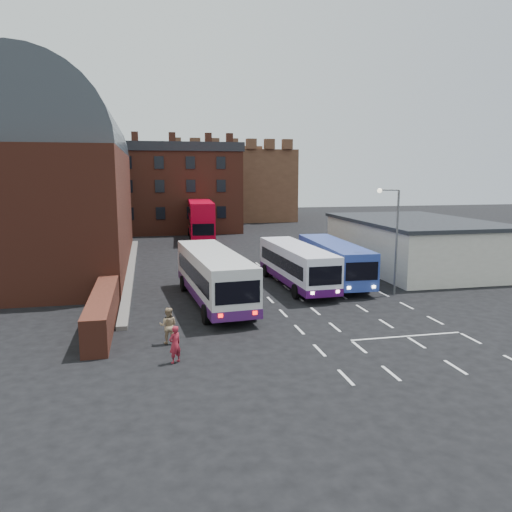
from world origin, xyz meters
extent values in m
plane|color=black|center=(0.00, 0.00, 0.00)|extent=(180.00, 180.00, 0.00)
cube|color=#602B1E|center=(-15.50, 21.00, 5.00)|extent=(12.00, 28.00, 10.00)
cylinder|color=#1E2328|center=(-15.50, 21.00, 10.00)|extent=(12.00, 26.00, 12.00)
cube|color=#602B1E|center=(-10.20, 2.00, 0.90)|extent=(1.20, 10.00, 1.80)
cube|color=beige|center=(15.00, 14.00, 2.00)|extent=(10.00, 16.00, 4.00)
cube|color=#282B30|center=(15.00, 14.00, 4.10)|extent=(10.40, 16.40, 0.30)
cube|color=brown|center=(-6.00, 46.00, 5.50)|extent=(22.00, 10.00, 11.00)
cube|color=brown|center=(6.00, 66.00, 6.00)|extent=(22.00, 22.00, 12.00)
cube|color=silver|center=(-3.71, 5.65, 1.91)|extent=(3.69, 12.22, 2.74)
cube|color=black|center=(-3.71, 5.65, 2.08)|extent=(3.65, 11.03, 0.98)
cylinder|color=black|center=(-5.38, 9.36, 0.55)|extent=(0.39, 1.12, 1.09)
cylinder|color=black|center=(-4.73, 1.29, 0.55)|extent=(0.39, 1.12, 1.09)
cylinder|color=black|center=(-2.65, 9.58, 0.55)|extent=(0.39, 1.12, 1.09)
cylinder|color=black|center=(-2.00, 1.51, 0.55)|extent=(0.39, 1.12, 1.09)
cube|color=white|center=(2.81, 9.07, 1.74)|extent=(2.93, 11.04, 2.49)
cube|color=black|center=(2.81, 9.07, 1.89)|extent=(2.94, 9.84, 0.90)
cylinder|color=black|center=(4.19, 5.64, 0.50)|extent=(0.32, 1.01, 1.00)
cylinder|color=black|center=(3.89, 13.00, 0.50)|extent=(0.32, 1.01, 1.00)
cylinder|color=black|center=(1.70, 5.54, 0.50)|extent=(0.32, 1.01, 1.00)
cylinder|color=black|center=(1.41, 12.90, 0.50)|extent=(0.32, 1.01, 1.00)
cube|color=#293F99|center=(6.00, 9.88, 1.76)|extent=(2.90, 11.13, 2.51)
cube|color=black|center=(6.00, 9.88, 1.91)|extent=(2.92, 9.93, 0.90)
cylinder|color=black|center=(7.13, 6.33, 0.50)|extent=(0.32, 1.01, 1.00)
cylinder|color=black|center=(7.39, 13.75, 0.50)|extent=(0.32, 1.01, 1.00)
cylinder|color=black|center=(4.62, 6.42, 0.50)|extent=(0.32, 1.01, 1.00)
cylinder|color=black|center=(4.89, 13.84, 0.50)|extent=(0.32, 1.01, 1.00)
cube|color=#C4001D|center=(-1.30, 35.99, 2.68)|extent=(3.44, 12.15, 4.26)
cube|color=black|center=(-1.30, 35.99, 2.08)|extent=(3.43, 10.96, 0.98)
cylinder|color=black|center=(-0.16, 32.09, 0.55)|extent=(0.37, 1.11, 1.09)
cylinder|color=black|center=(0.32, 40.16, 0.55)|extent=(0.37, 1.11, 1.09)
cylinder|color=black|center=(-2.89, 32.25, 0.55)|extent=(0.37, 1.11, 1.09)
cylinder|color=black|center=(-2.41, 40.32, 0.55)|extent=(0.37, 1.11, 1.09)
cylinder|color=#5A5B5D|center=(8.60, 5.17, 3.54)|extent=(0.14, 0.14, 7.09)
cylinder|color=#5A5B5D|center=(8.04, 5.44, 7.09)|extent=(1.16, 0.60, 0.09)
sphere|color=#FFF2CC|center=(7.48, 5.70, 7.04)|extent=(0.32, 0.32, 0.32)
imported|color=maroon|center=(-6.69, -4.10, 0.84)|extent=(0.73, 0.68, 1.67)
imported|color=tan|center=(-6.86, -1.49, 0.90)|extent=(1.00, 0.85, 1.80)
camera|label=1|loc=(-7.65, -25.15, 8.22)|focal=35.00mm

